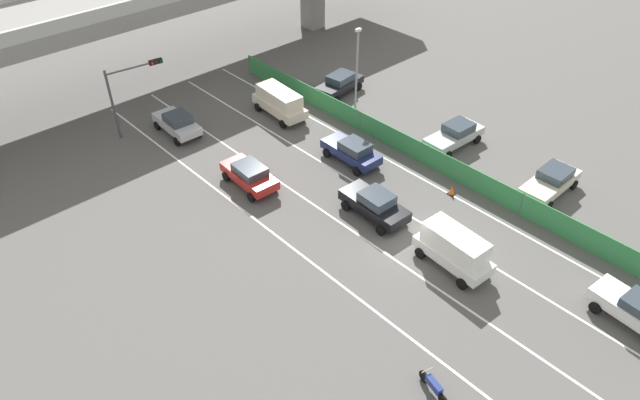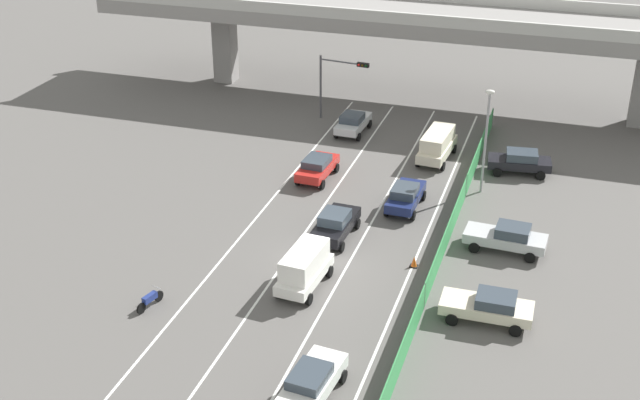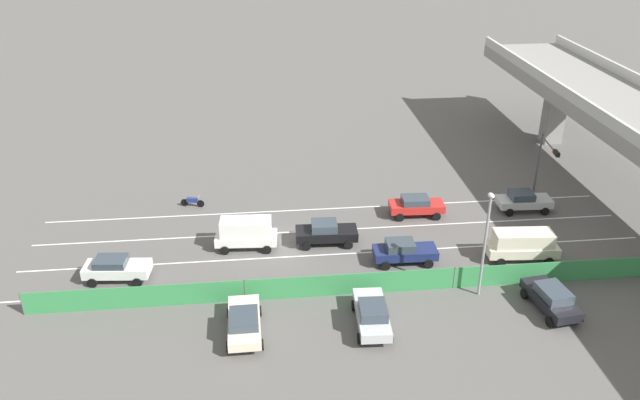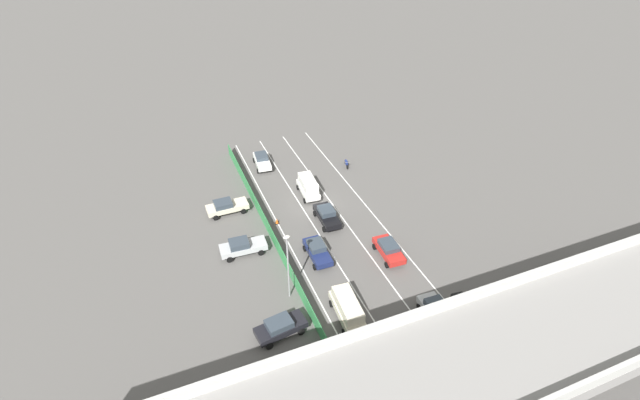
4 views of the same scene
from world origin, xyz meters
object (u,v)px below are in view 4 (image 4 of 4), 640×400
(parked_sedan_dark, at_px, (280,327))
(street_lamp, at_px, (288,261))
(traffic_light, at_px, (478,300))
(car_sedan_navy, at_px, (317,250))
(car_sedan_silver, at_px, (437,311))
(car_hatchback_white, at_px, (262,160))
(parked_wagon_silver, at_px, (242,246))
(car_sedan_black, at_px, (327,215))
(car_sedan_red, at_px, (389,249))
(parked_sedan_cream, at_px, (226,206))
(traffic_cone, at_px, (277,221))
(motorcycle, at_px, (346,163))
(car_van_cream, at_px, (348,308))
(car_van_white, at_px, (308,186))

(parked_sedan_dark, xyz_separation_m, street_lamp, (-2.10, -3.78, 3.43))
(traffic_light, bearing_deg, car_sedan_navy, -57.46)
(traffic_light, bearing_deg, street_lamp, -36.48)
(car_sedan_navy, xyz_separation_m, car_sedan_silver, (-6.66, 11.20, -0.01))
(car_hatchback_white, xyz_separation_m, parked_wagon_silver, (6.69, 15.81, -0.01))
(car_sedan_silver, height_order, traffic_light, traffic_light)
(car_sedan_black, distance_m, street_lamp, 12.11)
(car_sedan_red, xyz_separation_m, parked_sedan_cream, (13.48, -13.40, -0.01))
(car_sedan_navy, xyz_separation_m, parked_wagon_silver, (6.80, -3.44, -0.00))
(street_lamp, bearing_deg, traffic_cone, -101.68)
(motorcycle, bearing_deg, parked_wagon_silver, 34.43)
(car_sedan_red, xyz_separation_m, car_van_cream, (7.20, 5.70, 0.33))
(motorcycle, bearing_deg, car_hatchback_white, -22.16)
(car_sedan_black, height_order, car_van_cream, car_van_cream)
(car_hatchback_white, relative_size, car_sedan_silver, 1.03)
(traffic_cone, bearing_deg, car_sedan_silver, 115.78)
(car_van_white, xyz_separation_m, car_sedan_silver, (-3.52, 21.95, -0.38))
(car_van_cream, xyz_separation_m, traffic_light, (-9.02, 5.20, 2.53))
(car_sedan_black, bearing_deg, car_van_white, -89.94)
(car_sedan_navy, bearing_deg, traffic_light, 122.54)
(car_sedan_navy, relative_size, parked_sedan_cream, 0.94)
(car_hatchback_white, relative_size, parked_sedan_cream, 0.95)
(car_hatchback_white, height_order, parked_sedan_cream, car_hatchback_white)
(car_hatchback_white, height_order, traffic_cone, car_hatchback_white)
(car_van_white, xyz_separation_m, street_lamp, (7.43, 14.65, 3.07))
(car_van_cream, bearing_deg, parked_wagon_silver, -61.48)
(motorcycle, xyz_separation_m, parked_wagon_silver, (16.96, 11.63, 0.44))
(traffic_cone, bearing_deg, parked_wagon_silver, 35.76)
(car_hatchback_white, height_order, car_sedan_silver, car_sedan_silver)
(car_van_white, height_order, car_sedan_black, car_van_white)
(car_sedan_black, bearing_deg, street_lamp, 50.22)
(parked_wagon_silver, bearing_deg, parked_sedan_dark, 92.10)
(car_van_white, xyz_separation_m, parked_wagon_silver, (9.94, 7.30, -0.37))
(parked_sedan_cream, bearing_deg, car_van_cream, 108.20)
(parked_sedan_cream, bearing_deg, street_lamp, 99.44)
(car_sedan_navy, bearing_deg, car_van_white, -106.30)
(car_van_cream, distance_m, motorcycle, 25.60)
(parked_sedan_dark, distance_m, street_lamp, 5.52)
(car_van_cream, height_order, street_lamp, street_lamp)
(car_sedan_silver, relative_size, parked_sedan_dark, 0.95)
(car_sedan_black, distance_m, motorcycle, 12.27)
(car_sedan_black, bearing_deg, car_hatchback_white, -77.11)
(car_sedan_navy, distance_m, car_hatchback_white, 19.25)
(parked_sedan_cream, bearing_deg, motorcycle, -166.14)
(motorcycle, xyz_separation_m, parked_sedan_dark, (16.55, 22.76, 0.45))
(car_sedan_navy, height_order, car_sedan_red, car_sedan_navy)
(parked_sedan_dark, xyz_separation_m, traffic_light, (-14.94, 5.71, 2.84))
(car_sedan_black, xyz_separation_m, car_sedan_silver, (-3.51, 16.22, -0.04))
(car_sedan_navy, bearing_deg, traffic_cone, -73.26)
(parked_sedan_cream, height_order, parked_sedan_dark, parked_sedan_dark)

